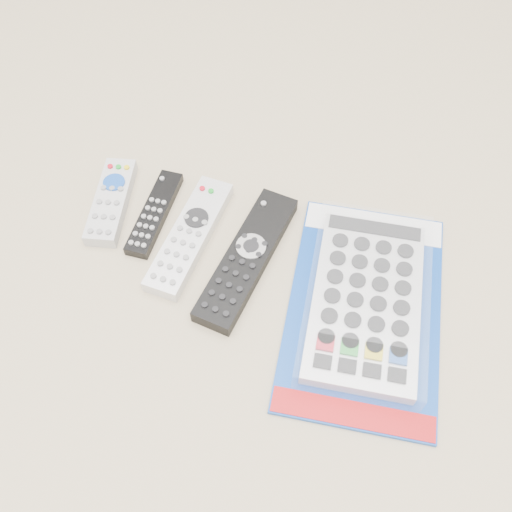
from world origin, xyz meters
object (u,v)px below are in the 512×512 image
(remote_silver_dvd, at_px, (190,236))
(jumbo_remote_packaged, at_px, (366,300))
(remote_small_grey, at_px, (111,201))
(remote_slim_black, at_px, (154,213))
(remote_large_black, at_px, (247,258))

(remote_silver_dvd, distance_m, jumbo_remote_packaged, 0.28)
(remote_small_grey, height_order, remote_slim_black, remote_small_grey)
(remote_large_black, xyz_separation_m, jumbo_remote_packaged, (0.18, -0.02, 0.01))
(remote_slim_black, bearing_deg, remote_silver_dvd, -22.10)
(remote_large_black, height_order, jumbo_remote_packaged, jumbo_remote_packaged)
(remote_small_grey, height_order, remote_large_black, remote_large_black)
(remote_large_black, distance_m, jumbo_remote_packaged, 0.19)
(remote_slim_black, xyz_separation_m, remote_silver_dvd, (0.07, -0.03, 0.00))
(remote_small_grey, bearing_deg, remote_silver_dvd, -22.45)
(remote_slim_black, xyz_separation_m, remote_large_black, (0.17, -0.04, 0.00))
(remote_small_grey, xyz_separation_m, remote_silver_dvd, (0.14, -0.03, -0.00))
(remote_silver_dvd, height_order, remote_large_black, remote_large_black)
(remote_small_grey, xyz_separation_m, remote_large_black, (0.24, -0.04, 0.00))
(remote_slim_black, xyz_separation_m, jumbo_remote_packaged, (0.35, -0.07, 0.01))
(remote_silver_dvd, bearing_deg, remote_small_grey, 173.23)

